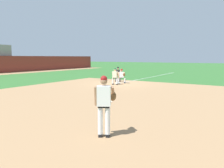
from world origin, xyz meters
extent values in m
plane|color=#336B2D|center=(0.00, 0.00, 0.00)|extent=(160.00, 160.00, 0.00)
cube|color=#A87F56|center=(-5.85, -3.22, 0.00)|extent=(18.00, 18.00, 0.01)
cube|color=white|center=(8.61, 0.00, 0.01)|extent=(17.22, 0.10, 0.00)
cube|color=white|center=(0.00, 0.00, 0.04)|extent=(0.38, 0.38, 0.09)
sphere|color=white|center=(-7.28, -3.90, 0.04)|extent=(0.07, 0.07, 0.07)
cube|color=black|center=(-11.72, -6.32, 0.04)|extent=(0.28, 0.22, 0.09)
cylinder|color=white|center=(-11.76, -6.34, 0.50)|extent=(0.15, 0.15, 0.84)
cube|color=black|center=(-11.62, -6.51, 0.04)|extent=(0.28, 0.22, 0.09)
cylinder|color=white|center=(-11.65, -6.53, 0.50)|extent=(0.15, 0.15, 0.84)
cube|color=black|center=(-11.71, -6.43, 0.94)|extent=(0.34, 0.39, 0.06)
cube|color=white|center=(-11.71, -6.43, 1.26)|extent=(0.40, 0.47, 0.60)
sphere|color=#9E7051|center=(-11.69, -6.42, 1.69)|extent=(0.21, 0.21, 0.21)
sphere|color=maroon|center=(-11.69, -6.42, 1.76)|extent=(0.20, 0.20, 0.20)
cube|color=maroon|center=(-11.61, -6.38, 1.74)|extent=(0.18, 0.20, 0.02)
cylinder|color=#9E7051|center=(-11.76, -6.18, 1.23)|extent=(0.21, 0.17, 0.59)
cylinder|color=#9E7051|center=(-11.32, -6.51, 1.35)|extent=(0.50, 0.33, 0.41)
ellipsoid|color=brown|center=(-11.25, -6.47, 1.19)|extent=(0.36, 0.32, 0.34)
cube|color=black|center=(0.67, -0.31, 0.04)|extent=(0.28, 0.22, 0.09)
cylinder|color=white|center=(0.71, -0.29, 0.28)|extent=(0.15, 0.15, 0.40)
cube|color=black|center=(0.40, 0.23, 0.04)|extent=(0.28, 0.22, 0.09)
cylinder|color=white|center=(0.43, 0.24, 0.28)|extent=(0.15, 0.15, 0.40)
cube|color=black|center=(0.57, -0.02, 0.50)|extent=(0.33, 0.39, 0.06)
cube|color=white|center=(0.57, -0.02, 0.78)|extent=(0.40, 0.47, 0.52)
sphere|color=tan|center=(0.55, -0.03, 1.17)|extent=(0.21, 0.21, 0.21)
sphere|color=maroon|center=(0.55, -0.03, 1.24)|extent=(0.20, 0.20, 0.20)
cube|color=maroon|center=(0.47, -0.07, 1.22)|extent=(0.18, 0.20, 0.02)
cylinder|color=tan|center=(0.32, -0.44, 0.92)|extent=(0.56, 0.35, 0.24)
cylinder|color=tan|center=(0.37, 0.15, 0.72)|extent=(0.25, 0.19, 0.58)
ellipsoid|color=brown|center=(0.13, -0.54, 0.85)|extent=(0.29, 0.28, 0.35)
cube|color=black|center=(-0.78, 0.07, 0.04)|extent=(0.27, 0.15, 0.09)
cylinder|color=white|center=(-0.82, 0.07, 0.33)|extent=(0.15, 0.15, 0.50)
cube|color=black|center=(-0.71, -0.32, 0.04)|extent=(0.27, 0.15, 0.09)
cylinder|color=white|center=(-0.75, -0.33, 0.33)|extent=(0.15, 0.15, 0.50)
cube|color=black|center=(-0.79, -0.13, 0.60)|extent=(0.25, 0.37, 0.06)
cube|color=beige|center=(-0.79, -0.13, 0.89)|extent=(0.30, 0.43, 0.54)
sphere|color=#DBB28E|center=(-0.77, -0.13, 1.29)|extent=(0.21, 0.21, 0.21)
sphere|color=#194C28|center=(-0.77, -0.13, 1.36)|extent=(0.20, 0.20, 0.20)
cube|color=#194C28|center=(-0.68, -0.11, 1.34)|extent=(0.14, 0.19, 0.02)
cylinder|color=#DBB28E|center=(-0.68, 0.14, 0.86)|extent=(0.34, 0.14, 0.56)
cylinder|color=#DBB28E|center=(-0.60, -0.35, 0.86)|extent=(0.34, 0.14, 0.56)
cube|color=black|center=(1.55, 0.72, 0.04)|extent=(0.28, 0.22, 0.09)
cylinder|color=#515154|center=(1.58, 0.74, 0.33)|extent=(0.15, 0.15, 0.50)
cube|color=black|center=(1.35, 1.07, 0.04)|extent=(0.28, 0.22, 0.09)
cylinder|color=#515154|center=(1.39, 1.08, 0.33)|extent=(0.15, 0.15, 0.50)
cube|color=black|center=(1.49, 0.91, 0.60)|extent=(0.34, 0.39, 0.06)
cube|color=#232326|center=(1.49, 0.91, 0.89)|extent=(0.40, 0.47, 0.54)
sphere|color=#DBB28E|center=(1.47, 0.90, 1.29)|extent=(0.21, 0.21, 0.21)
sphere|color=black|center=(1.47, 0.90, 1.36)|extent=(0.20, 0.20, 0.20)
cube|color=black|center=(1.39, 0.86, 1.34)|extent=(0.18, 0.20, 0.02)
cylinder|color=#DBB28E|center=(1.48, 0.62, 0.86)|extent=(0.33, 0.24, 0.56)
cylinder|color=#DBB28E|center=(1.24, 1.06, 0.86)|extent=(0.33, 0.24, 0.56)
cube|color=#286B42|center=(3.28, 23.47, 2.94)|extent=(0.47, 0.20, 0.44)
cube|color=#286B42|center=(3.87, 23.47, 2.94)|extent=(0.47, 0.20, 0.44)
cube|color=#286B42|center=(3.87, 24.32, 3.49)|extent=(0.47, 0.20, 0.44)
camera|label=1|loc=(-16.95, -10.03, 2.39)|focal=35.00mm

